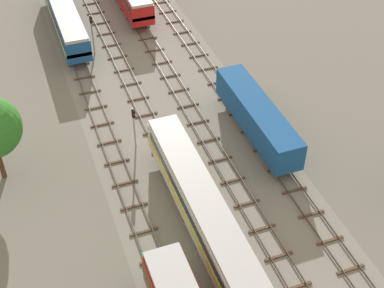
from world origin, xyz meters
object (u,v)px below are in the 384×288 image
at_px(diesel_railcar_far_left_far, 63,13).
at_px(signal_post_nearest, 92,29).
at_px(passenger_coach_left_mid, 206,213).
at_px(freight_boxcar_centre_midfar, 257,116).
at_px(signal_post_near, 134,123).

xyz_separation_m(diesel_railcar_far_left_far, signal_post_nearest, (2.30, -6.38, 0.56)).
bearing_deg(passenger_coach_left_mid, freight_boxcar_centre_midfar, 47.65).
bearing_deg(passenger_coach_left_mid, signal_post_near, 100.36).
bearing_deg(freight_boxcar_centre_midfar, signal_post_near, 167.82).
bearing_deg(diesel_railcar_far_left_far, signal_post_near, -84.70).
distance_m(passenger_coach_left_mid, signal_post_near, 12.81).
height_order(passenger_coach_left_mid, signal_post_nearest, signal_post_nearest).
height_order(diesel_railcar_far_left_far, signal_post_nearest, signal_post_nearest).
xyz_separation_m(passenger_coach_left_mid, diesel_railcar_far_left_far, (-4.60, 37.39, -0.02)).
bearing_deg(diesel_railcar_far_left_far, freight_boxcar_centre_midfar, -63.14).
xyz_separation_m(diesel_railcar_far_left_far, signal_post_near, (2.30, -24.79, 0.32)).
height_order(passenger_coach_left_mid, diesel_railcar_far_left_far, same).
bearing_deg(passenger_coach_left_mid, diesel_railcar_far_left_far, 97.02).
relative_size(freight_boxcar_centre_midfar, signal_post_nearest, 2.84).
relative_size(signal_post_nearest, signal_post_near, 1.09).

